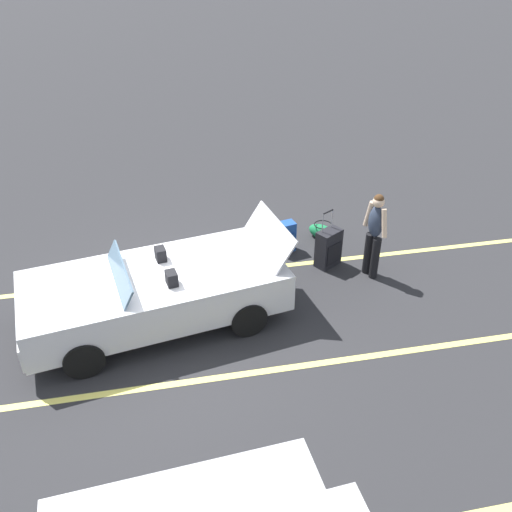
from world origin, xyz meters
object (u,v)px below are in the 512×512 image
duffel_bag (323,232)px  convertible_car (144,295)px  suitcase_large_black (329,248)px  suitcase_medium_bright (285,237)px  traveler_person (375,231)px

duffel_bag → convertible_car: bearing=29.8°
suitcase_large_black → suitcase_medium_bright: (0.69, -0.66, -0.06)m
suitcase_large_black → traveler_person: traveler_person is taller
convertible_car → traveler_person: bearing=179.0°
suitcase_medium_bright → suitcase_large_black: bearing=33.2°
suitcase_large_black → suitcase_medium_bright: size_ratio=1.82×
suitcase_medium_bright → traveler_person: size_ratio=0.38×
suitcase_medium_bright → traveler_person: traveler_person is taller
suitcase_large_black → duffel_bag: size_ratio=1.64×
convertible_car → suitcase_medium_bright: (-2.76, -1.78, -0.28)m
suitcase_medium_bright → duffel_bag: suitcase_medium_bright is taller
convertible_car → duffel_bag: convertible_car is taller
suitcase_large_black → duffel_bag: suitcase_large_black is taller
suitcase_large_black → suitcase_medium_bright: 0.96m
convertible_car → suitcase_medium_bright: 3.30m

